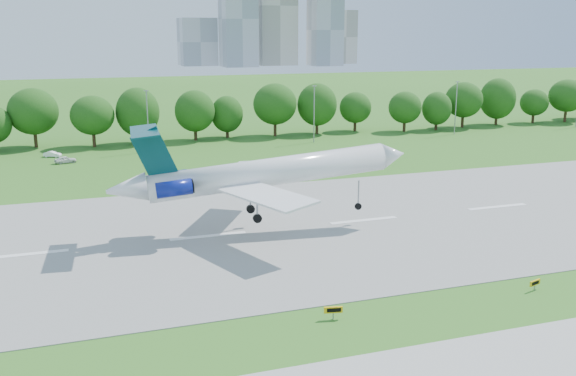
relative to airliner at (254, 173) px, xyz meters
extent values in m
plane|color=#2A5D18|center=(14.29, -25.14, -7.17)|extent=(600.00, 600.00, 0.00)
cube|color=gray|center=(14.29, -0.14, -7.13)|extent=(400.00, 45.00, 0.08)
cylinder|color=#382314|center=(-5.71, 66.86, -5.37)|extent=(0.70, 0.70, 3.60)
sphere|color=#184210|center=(-5.71, 66.86, -0.97)|extent=(8.40, 8.40, 8.40)
cylinder|color=#382314|center=(34.29, 66.86, -5.37)|extent=(0.70, 0.70, 3.60)
sphere|color=#184210|center=(34.29, 66.86, -0.97)|extent=(8.40, 8.40, 8.40)
cylinder|color=#382314|center=(74.29, 66.86, -5.37)|extent=(0.70, 0.70, 3.60)
sphere|color=#184210|center=(74.29, 66.86, -0.97)|extent=(8.40, 8.40, 8.40)
cylinder|color=gray|center=(-5.71, 56.86, -1.17)|extent=(0.24, 0.24, 12.00)
cube|color=gray|center=(-5.71, 56.86, 4.93)|extent=(0.90, 0.25, 0.18)
cylinder|color=gray|center=(29.29, 56.86, -1.17)|extent=(0.24, 0.24, 12.00)
cube|color=gray|center=(29.29, 56.86, 4.93)|extent=(0.90, 0.25, 0.18)
cylinder|color=gray|center=(64.29, 56.86, -1.17)|extent=(0.24, 0.24, 12.00)
cube|color=gray|center=(64.29, 56.86, 4.93)|extent=(0.90, 0.25, 0.18)
cube|color=#B2B2B7|center=(89.29, 354.86, 23.83)|extent=(22.00, 22.00, 62.00)
cube|color=beige|center=(119.29, 369.86, 32.83)|extent=(26.00, 26.00, 80.00)
cube|color=#B2B2B7|center=(149.29, 349.86, 16.83)|extent=(20.00, 20.00, 48.00)
cube|color=beige|center=(172.29, 374.86, 11.83)|extent=(18.00, 18.00, 38.00)
cube|color=#B2B2B7|center=(66.29, 379.86, 8.83)|extent=(24.00, 24.00, 32.00)
cylinder|color=white|center=(1.78, -0.14, 0.02)|extent=(28.57, 5.48, 5.74)
cone|color=white|center=(17.35, -1.35, 1.37)|extent=(3.53, 3.54, 3.54)
cone|color=white|center=(-14.54, 1.13, -1.03)|extent=(5.03, 3.65, 3.67)
cube|color=white|center=(-0.42, -6.57, -1.07)|extent=(8.70, 13.10, 0.64)
cube|color=white|center=(0.60, 6.56, -1.07)|extent=(10.11, 12.96, 0.64)
cube|color=#053A40|center=(-11.35, 0.88, 2.77)|extent=(5.17, 0.87, 6.45)
cube|color=#053A40|center=(-12.29, 0.95, 5.42)|extent=(3.70, 9.14, 0.47)
cylinder|color=navy|center=(-9.67, -1.70, -0.68)|extent=(4.22, 2.10, 2.12)
cylinder|color=navy|center=(-9.29, 3.17, -0.68)|extent=(4.22, 2.10, 2.12)
cylinder|color=gray|center=(13.03, -1.01, -3.28)|extent=(0.19, 0.19, 3.29)
cylinder|color=black|center=(13.03, -1.01, -4.92)|extent=(0.87, 0.35, 0.85)
cylinder|color=gray|center=(-0.26, -2.06, -3.28)|extent=(0.23, 0.23, 3.29)
cylinder|color=black|center=(-0.26, -2.06, -4.92)|extent=(1.06, 0.50, 1.03)
cylinder|color=gray|center=(0.06, 2.07, -3.28)|extent=(0.23, 0.23, 3.29)
cylinder|color=black|center=(0.06, 2.07, -4.92)|extent=(1.06, 0.50, 1.03)
cube|color=gray|center=(-0.36, -25.23, -6.83)|extent=(0.12, 0.12, 0.69)
cube|color=#F2AF0C|center=(-0.36, -25.23, -6.33)|extent=(1.58, 0.49, 0.54)
cube|color=black|center=(-0.38, -25.33, -6.33)|extent=(1.16, 0.26, 0.35)
cube|color=gray|center=(19.69, -25.55, -6.86)|extent=(0.11, 0.11, 0.62)
cube|color=#F2AF0C|center=(19.69, -25.55, -6.42)|extent=(1.40, 0.56, 0.49)
cube|color=black|center=(19.72, -25.64, -6.42)|extent=(1.02, 0.32, 0.31)
imported|color=white|center=(-23.86, 57.47, -6.63)|extent=(3.47, 2.37, 1.08)
imported|color=silver|center=(-21.50, 50.46, -6.52)|extent=(4.07, 2.36, 1.30)
camera|label=1|loc=(-19.73, -70.77, 16.23)|focal=40.00mm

